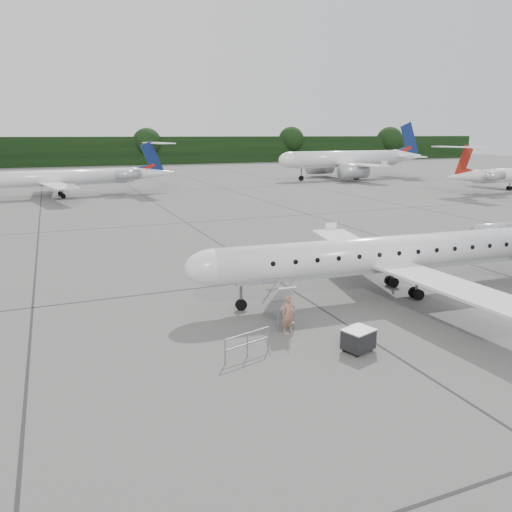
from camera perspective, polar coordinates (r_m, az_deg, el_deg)
name	(u,v)px	position (r m, az deg, el deg)	size (l,w,h in m)	color
ground	(417,304)	(27.89, 17.97, -5.29)	(320.00, 320.00, 0.00)	#595957
treeline	(114,151)	(151.02, -15.94, 11.46)	(260.00, 4.00, 8.00)	black
main_regional_jet	(393,236)	(28.41, 15.36, 2.18)	(25.89, 18.64, 6.64)	white
airstair	(278,302)	(23.82, 2.55, -5.22)	(0.85, 2.35, 2.08)	white
passenger	(288,314)	(22.71, 3.71, -6.65)	(0.64, 0.42, 1.75)	#996853
safety_railing	(247,345)	(20.46, -0.99, -10.12)	(2.20, 0.08, 1.00)	gray
baggage_cart	(358,340)	(21.34, 11.62, -9.34)	(1.18, 0.96, 1.02)	black
bg_narrowbody	(345,151)	(102.13, 10.15, 11.75)	(30.74, 22.13, 11.04)	white
bg_regional_left	(51,170)	(76.41, -22.35, 9.05)	(29.12, 20.96, 7.64)	white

